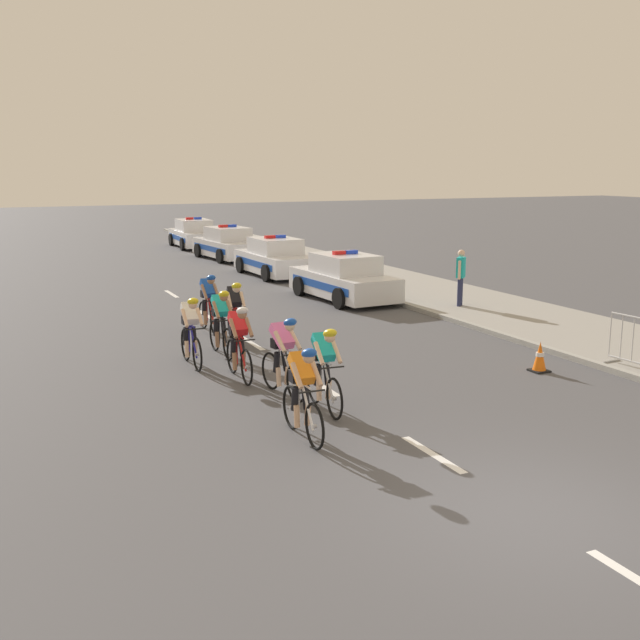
{
  "coord_description": "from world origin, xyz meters",
  "views": [
    {
      "loc": [
        -5.98,
        -6.83,
        4.19
      ],
      "look_at": [
        0.41,
        7.11,
        1.1
      ],
      "focal_mm": 42.79,
      "sensor_mm": 36.0,
      "label": 1
    }
  ],
  "objects_px": {
    "cyclist_seventh": "(235,311)",
    "police_car_second": "(275,258)",
    "cyclist_third": "(284,355)",
    "cyclist_sixth": "(221,321)",
    "cyclist_lead": "(303,391)",
    "traffic_cone_mid": "(540,357)",
    "police_car_furthest": "(194,235)",
    "police_car_nearest": "(344,279)",
    "police_car_third": "(227,244)",
    "cyclist_eighth": "(209,302)",
    "spectator_closest": "(461,274)",
    "cyclist_fourth": "(239,341)",
    "cyclist_fifth": "(191,330)",
    "cyclist_second": "(324,368)"
  },
  "relations": [
    {
      "from": "cyclist_second",
      "to": "police_car_third",
      "type": "relative_size",
      "value": 0.38
    },
    {
      "from": "police_car_nearest",
      "to": "spectator_closest",
      "type": "xyz_separation_m",
      "value": [
        2.38,
        -2.99,
        0.4
      ]
    },
    {
      "from": "cyclist_seventh",
      "to": "police_car_second",
      "type": "xyz_separation_m",
      "value": [
        5.11,
        10.52,
        -0.11
      ]
    },
    {
      "from": "police_car_second",
      "to": "traffic_cone_mid",
      "type": "height_order",
      "value": "police_car_second"
    },
    {
      "from": "cyclist_third",
      "to": "spectator_closest",
      "type": "height_order",
      "value": "spectator_closest"
    },
    {
      "from": "police_car_second",
      "to": "spectator_closest",
      "type": "height_order",
      "value": "spectator_closest"
    },
    {
      "from": "cyclist_lead",
      "to": "cyclist_seventh",
      "type": "relative_size",
      "value": 1.0
    },
    {
      "from": "cyclist_third",
      "to": "spectator_closest",
      "type": "relative_size",
      "value": 1.03
    },
    {
      "from": "police_car_second",
      "to": "police_car_nearest",
      "type": "bearing_deg",
      "value": -90.0
    },
    {
      "from": "cyclist_third",
      "to": "cyclist_fifth",
      "type": "bearing_deg",
      "value": 108.91
    },
    {
      "from": "police_car_nearest",
      "to": "police_car_second",
      "type": "distance_m",
      "value": 6.09
    },
    {
      "from": "cyclist_third",
      "to": "cyclist_sixth",
      "type": "height_order",
      "value": "same"
    },
    {
      "from": "police_car_third",
      "to": "cyclist_fourth",
      "type": "bearing_deg",
      "value": -107.14
    },
    {
      "from": "cyclist_fifth",
      "to": "police_car_furthest",
      "type": "relative_size",
      "value": 0.39
    },
    {
      "from": "cyclist_fourth",
      "to": "police_car_second",
      "type": "relative_size",
      "value": 0.39
    },
    {
      "from": "cyclist_fifth",
      "to": "cyclist_seventh",
      "type": "height_order",
      "value": "same"
    },
    {
      "from": "cyclist_eighth",
      "to": "cyclist_third",
      "type": "bearing_deg",
      "value": -93.29
    },
    {
      "from": "police_car_third",
      "to": "spectator_closest",
      "type": "xyz_separation_m",
      "value": [
        2.38,
        -15.08,
        0.4
      ]
    },
    {
      "from": "cyclist_fourth",
      "to": "cyclist_sixth",
      "type": "xyz_separation_m",
      "value": [
        0.26,
        2.04,
        0.0
      ]
    },
    {
      "from": "cyclist_eighth",
      "to": "police_car_furthest",
      "type": "height_order",
      "value": "police_car_furthest"
    },
    {
      "from": "cyclist_second",
      "to": "spectator_closest",
      "type": "relative_size",
      "value": 1.03
    },
    {
      "from": "cyclist_sixth",
      "to": "police_car_second",
      "type": "height_order",
      "value": "police_car_second"
    },
    {
      "from": "cyclist_fourth",
      "to": "cyclist_lead",
      "type": "bearing_deg",
      "value": -93.17
    },
    {
      "from": "cyclist_sixth",
      "to": "spectator_closest",
      "type": "bearing_deg",
      "value": 16.79
    },
    {
      "from": "cyclist_lead",
      "to": "cyclist_fourth",
      "type": "relative_size",
      "value": 1.0
    },
    {
      "from": "cyclist_fifth",
      "to": "police_car_furthest",
      "type": "bearing_deg",
      "value": 74.49
    },
    {
      "from": "police_car_second",
      "to": "cyclist_lead",
      "type": "bearing_deg",
      "value": -109.89
    },
    {
      "from": "police_car_second",
      "to": "traffic_cone_mid",
      "type": "xyz_separation_m",
      "value": [
        -0.18,
        -15.62,
        -0.37
      ]
    },
    {
      "from": "cyclist_eighth",
      "to": "police_car_second",
      "type": "xyz_separation_m",
      "value": [
        5.31,
        9.0,
        -0.11
      ]
    },
    {
      "from": "cyclist_fourth",
      "to": "traffic_cone_mid",
      "type": "height_order",
      "value": "cyclist_fourth"
    },
    {
      "from": "cyclist_sixth",
      "to": "police_car_third",
      "type": "xyz_separation_m",
      "value": [
        5.78,
        17.54,
        -0.11
      ]
    },
    {
      "from": "cyclist_seventh",
      "to": "police_car_third",
      "type": "height_order",
      "value": "police_car_third"
    },
    {
      "from": "cyclist_seventh",
      "to": "cyclist_sixth",
      "type": "bearing_deg",
      "value": -123.21
    },
    {
      "from": "cyclist_lead",
      "to": "cyclist_third",
      "type": "distance_m",
      "value": 2.33
    },
    {
      "from": "cyclist_fifth",
      "to": "police_car_nearest",
      "type": "xyz_separation_m",
      "value": [
        6.64,
        6.07,
        -0.11
      ]
    },
    {
      "from": "cyclist_sixth",
      "to": "police_car_second",
      "type": "bearing_deg",
      "value": 63.41
    },
    {
      "from": "cyclist_third",
      "to": "cyclist_sixth",
      "type": "bearing_deg",
      "value": 91.92
    },
    {
      "from": "police_car_third",
      "to": "spectator_closest",
      "type": "relative_size",
      "value": 2.71
    },
    {
      "from": "police_car_furthest",
      "to": "spectator_closest",
      "type": "distance_m",
      "value": 20.97
    },
    {
      "from": "cyclist_fourth",
      "to": "cyclist_fifth",
      "type": "xyz_separation_m",
      "value": [
        -0.6,
        1.42,
        0.0
      ]
    },
    {
      "from": "police_car_nearest",
      "to": "police_car_third",
      "type": "height_order",
      "value": "same"
    },
    {
      "from": "cyclist_fifth",
      "to": "traffic_cone_mid",
      "type": "relative_size",
      "value": 2.69
    },
    {
      "from": "cyclist_seventh",
      "to": "traffic_cone_mid",
      "type": "height_order",
      "value": "cyclist_seventh"
    },
    {
      "from": "police_car_nearest",
      "to": "spectator_closest",
      "type": "distance_m",
      "value": 3.84
    },
    {
      "from": "cyclist_fifth",
      "to": "police_car_second",
      "type": "height_order",
      "value": "police_car_second"
    },
    {
      "from": "police_car_nearest",
      "to": "spectator_closest",
      "type": "bearing_deg",
      "value": -51.44
    },
    {
      "from": "cyclist_fifth",
      "to": "police_car_second",
      "type": "xyz_separation_m",
      "value": [
        6.64,
        12.15,
        -0.11
      ]
    },
    {
      "from": "traffic_cone_mid",
      "to": "police_car_furthest",
      "type": "bearing_deg",
      "value": 89.63
    },
    {
      "from": "police_car_nearest",
      "to": "spectator_closest",
      "type": "relative_size",
      "value": 2.68
    },
    {
      "from": "cyclist_seventh",
      "to": "police_car_furthest",
      "type": "relative_size",
      "value": 0.39
    }
  ]
}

